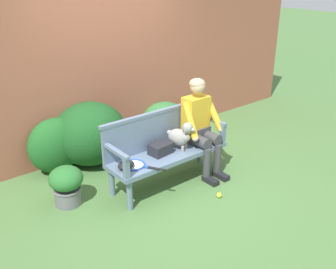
{
  "coord_description": "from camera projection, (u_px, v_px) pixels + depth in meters",
  "views": [
    {
      "loc": [
        -2.8,
        -3.49,
        2.67
      ],
      "look_at": [
        0.0,
        0.0,
        0.7
      ],
      "focal_mm": 41.64,
      "sensor_mm": 36.0,
      "label": 1
    }
  ],
  "objects": [
    {
      "name": "person_seated",
      "position": [
        200.0,
        123.0,
        5.17
      ],
      "size": [
        0.56,
        0.66,
        1.32
      ],
      "color": "black",
      "rests_on": "ground"
    },
    {
      "name": "baseball_glove",
      "position": [
        126.0,
        165.0,
        4.58
      ],
      "size": [
        0.26,
        0.22,
        0.09
      ],
      "primitive_type": "ellipsoid",
      "rotation": [
        0.0,
        0.0,
        0.28
      ],
      "color": "black",
      "rests_on": "garden_bench"
    },
    {
      "name": "hedge_bush_far_right",
      "position": [
        55.0,
        145.0,
        5.31
      ],
      "size": [
        0.77,
        0.53,
        0.78
      ],
      "primitive_type": "ellipsoid",
      "color": "#1E5B23",
      "rests_on": "ground"
    },
    {
      "name": "hedge_bush_mid_left",
      "position": [
        90.0,
        133.0,
        5.54
      ],
      "size": [
        1.06,
        1.03,
        0.9
      ],
      "primitive_type": "ellipsoid",
      "color": "#194C1E",
      "rests_on": "ground"
    },
    {
      "name": "bench_backrest",
      "position": [
        157.0,
        129.0,
        5.05
      ],
      "size": [
        1.67,
        0.06,
        0.5
      ],
      "color": "slate",
      "rests_on": "garden_bench"
    },
    {
      "name": "brick_garden_fence",
      "position": [
        102.0,
        64.0,
        5.75
      ],
      "size": [
        8.0,
        0.3,
        2.62
      ],
      "primitive_type": "cube",
      "color": "#9E5642",
      "rests_on": "ground"
    },
    {
      "name": "tennis_ball",
      "position": [
        219.0,
        195.0,
        4.83
      ],
      "size": [
        0.07,
        0.07,
        0.07
      ],
      "primitive_type": "sphere",
      "color": "#CCDB33",
      "rests_on": "ground"
    },
    {
      "name": "hedge_bush_far_left",
      "position": [
        164.0,
        120.0,
        6.44
      ],
      "size": [
        0.77,
        0.71,
        0.59
      ],
      "primitive_type": "ellipsoid",
      "color": "#337538",
      "rests_on": "ground"
    },
    {
      "name": "potted_plant",
      "position": [
        66.0,
        184.0,
        4.61
      ],
      "size": [
        0.41,
        0.41,
        0.49
      ],
      "color": "slate",
      "rests_on": "ground"
    },
    {
      "name": "bench_armrest_left_end",
      "position": [
        120.0,
        158.0,
        4.4
      ],
      "size": [
        0.06,
        0.52,
        0.28
      ],
      "color": "slate",
      "rests_on": "garden_bench"
    },
    {
      "name": "ground_plane",
      "position": [
        168.0,
        182.0,
        5.17
      ],
      "size": [
        40.0,
        40.0,
        0.0
      ],
      "primitive_type": "plane",
      "color": "#4C753D"
    },
    {
      "name": "garden_bench",
      "position": [
        168.0,
        156.0,
        5.01
      ],
      "size": [
        1.63,
        0.52,
        0.45
      ],
      "color": "slate",
      "rests_on": "ground"
    },
    {
      "name": "sports_bag",
      "position": [
        160.0,
        149.0,
        4.93
      ],
      "size": [
        0.3,
        0.23,
        0.14
      ],
      "primitive_type": "cube",
      "rotation": [
        0.0,
        0.0,
        0.11
      ],
      "color": "#232328",
      "rests_on": "garden_bench"
    },
    {
      "name": "tennis_racket",
      "position": [
        135.0,
        165.0,
        4.65
      ],
      "size": [
        0.42,
        0.56,
        0.03
      ],
      "color": "blue",
      "rests_on": "garden_bench"
    },
    {
      "name": "bench_armrest_right_end",
      "position": [
        216.0,
        125.0,
        5.29
      ],
      "size": [
        0.06,
        0.52,
        0.28
      ],
      "color": "slate",
      "rests_on": "garden_bench"
    },
    {
      "name": "dog_on_bench",
      "position": [
        181.0,
        136.0,
        4.99
      ],
      "size": [
        0.29,
        0.38,
        0.39
      ],
      "color": "gray",
      "rests_on": "garden_bench"
    },
    {
      "name": "hedge_bush_mid_right",
      "position": [
        89.0,
        134.0,
        5.61
      ],
      "size": [
        0.73,
        0.51,
        0.83
      ],
      "primitive_type": "ellipsoid",
      "color": "#337538",
      "rests_on": "ground"
    }
  ]
}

